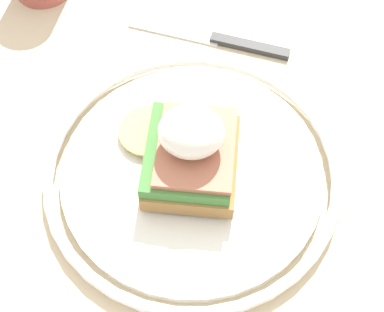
% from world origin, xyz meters
% --- Properties ---
extents(dining_table, '(0.84, 0.84, 0.77)m').
position_xyz_m(dining_table, '(0.00, 0.00, 0.64)').
color(dining_table, '#C6B28E').
rests_on(dining_table, ground_plane).
extents(plate, '(0.27, 0.27, 0.02)m').
position_xyz_m(plate, '(-0.00, -0.01, 0.78)').
color(plate, silver).
rests_on(plate, dining_table).
extents(sandwich, '(0.11, 0.11, 0.08)m').
position_xyz_m(sandwich, '(-0.00, -0.01, 0.81)').
color(sandwich, '#9E703D').
rests_on(sandwich, plate).
extents(knife, '(0.05, 0.18, 0.01)m').
position_xyz_m(knife, '(0.17, -0.03, 0.77)').
color(knife, '#2D2D2D').
rests_on(knife, dining_table).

